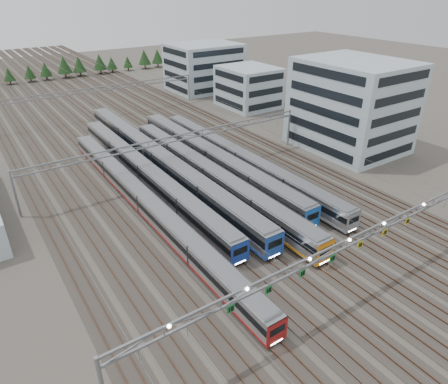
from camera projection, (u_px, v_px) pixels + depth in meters
ground at (338, 294)px, 47.44m from camera, size 400.00×400.00×0.00m
track_bed at (83, 99)px, 119.94m from camera, size 54.00×260.00×5.42m
train_a at (145, 203)px, 62.74m from camera, size 2.65×63.33×3.44m
train_b at (146, 173)px, 72.07m from camera, size 2.92×58.20×3.81m
train_c at (159, 160)px, 76.94m from camera, size 3.18×68.56×4.15m
train_d at (210, 176)px, 70.96m from camera, size 3.02×55.23×3.93m
train_e at (213, 159)px, 77.63m from camera, size 3.12×53.92×4.07m
train_f at (241, 160)px, 77.70m from camera, size 2.82×55.28×3.67m
gantry_near at (347, 246)px, 44.00m from camera, size 56.36×0.61×8.08m
gantry_mid at (177, 143)px, 73.72m from camera, size 56.36×0.36×8.00m
gantry_far at (97, 93)px, 106.66m from camera, size 56.36×0.36×8.00m
depot_bldg_south at (351, 105)px, 85.14m from camera, size 18.00×22.00×18.74m
depot_bldg_mid at (249, 87)px, 115.57m from camera, size 14.00×16.00×11.31m
depot_bldg_north at (204, 67)px, 133.15m from camera, size 22.00×18.00×14.80m
treeline at (65, 66)px, 150.53m from camera, size 106.40×5.60×7.02m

